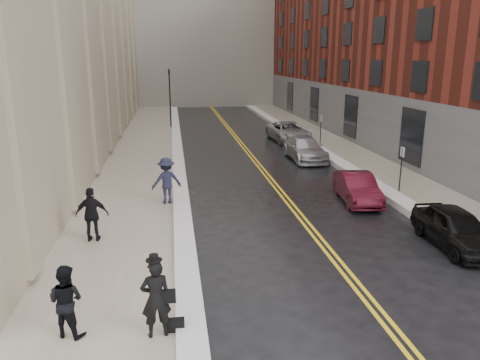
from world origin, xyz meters
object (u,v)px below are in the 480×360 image
object	(u,v)px
car_silver_near	(305,149)
car_silver_far	(289,132)
car_black	(455,228)
pedestrian_b	(166,181)
pedestrian_c	(92,215)
car_maroon	(357,188)
pedestrian_a	(66,301)
pedestrian_main	(156,299)

from	to	relation	value
car_silver_near	car_silver_far	distance (m)	6.54
car_black	car_silver_far	xyz separation A→B (m)	(-0.61, 20.61, 0.05)
car_silver_far	pedestrian_b	xyz separation A→B (m)	(-8.99, -14.74, 0.41)
car_silver_near	pedestrian_c	bearing A→B (deg)	-132.92
pedestrian_b	pedestrian_c	bearing A→B (deg)	44.40
car_maroon	pedestrian_a	distance (m)	13.79
pedestrian_c	pedestrian_b	bearing A→B (deg)	-118.55
pedestrian_main	car_maroon	bearing A→B (deg)	-140.75
car_silver_far	pedestrian_main	xyz separation A→B (m)	(-9.15, -24.68, 0.34)
car_maroon	pedestrian_b	world-z (taller)	pedestrian_b
car_maroon	car_silver_near	world-z (taller)	car_silver_near
car_silver_far	pedestrian_b	size ratio (longest dim) A/B	2.64
car_maroon	car_silver_near	bearing A→B (deg)	95.61
pedestrian_a	pedestrian_b	bearing A→B (deg)	-79.43
car_black	pedestrian_main	xyz separation A→B (m)	(-9.76, -4.08, 0.40)
pedestrian_a	pedestrian_main	bearing A→B (deg)	-166.16
car_silver_far	pedestrian_c	world-z (taller)	pedestrian_c
pedestrian_main	pedestrian_b	bearing A→B (deg)	-99.64
car_maroon	pedestrian_b	size ratio (longest dim) A/B	1.97
car_black	car_maroon	xyz separation A→B (m)	(-1.32, 5.28, -0.03)
car_maroon	car_silver_far	distance (m)	15.34
car_silver_near	car_black	bearing A→B (deg)	-86.37
car_silver_near	car_silver_far	size ratio (longest dim) A/B	0.92
car_black	pedestrian_b	world-z (taller)	pedestrian_b
car_maroon	car_silver_far	size ratio (longest dim) A/B	0.74
car_silver_near	pedestrian_b	bearing A→B (deg)	-136.84
car_silver_near	pedestrian_c	world-z (taller)	pedestrian_c
car_black	pedestrian_b	size ratio (longest dim) A/B	1.99
car_maroon	car_silver_near	size ratio (longest dim) A/B	0.81
pedestrian_c	car_black	bearing A→B (deg)	174.14
car_black	car_silver_near	world-z (taller)	car_silver_near
car_silver_far	pedestrian_b	distance (m)	17.27
car_silver_far	pedestrian_main	bearing A→B (deg)	-114.19
car_maroon	pedestrian_b	distance (m)	8.31
pedestrian_b	pedestrian_c	world-z (taller)	pedestrian_b
car_silver_near	pedestrian_a	world-z (taller)	pedestrian_a
car_silver_near	pedestrian_a	distance (m)	20.72
pedestrian_a	pedestrian_c	xyz separation A→B (m)	(-0.31, 5.67, 0.09)
car_black	car_silver_near	size ratio (longest dim) A/B	0.82
pedestrian_b	car_silver_near	bearing A→B (deg)	-149.45
car_black	pedestrian_main	size ratio (longest dim) A/B	2.14
car_maroon	car_black	bearing A→B (deg)	-69.55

